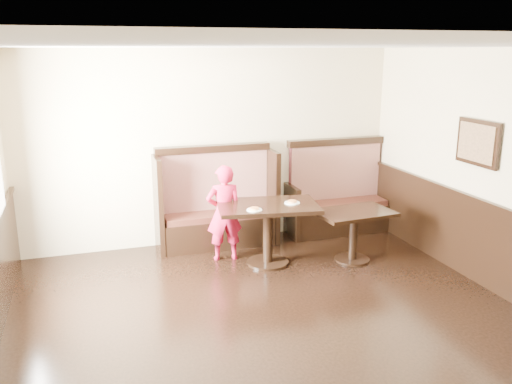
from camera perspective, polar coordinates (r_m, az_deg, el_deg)
name	(u,v)px	position (r m, az deg, el deg)	size (l,w,h in m)	color
ground	(304,362)	(5.23, 5.12, -17.38)	(7.00, 7.00, 0.00)	black
room_shell	(264,287)	(5.04, 0.86, -9.93)	(7.00, 7.00, 7.00)	beige
booth_main	(216,209)	(7.89, -4.21, -1.83)	(1.75, 0.72, 1.45)	black
booth_neighbor	(337,201)	(8.56, 8.57, -0.95)	(1.65, 0.72, 1.45)	black
table_main	(268,218)	(7.10, 1.27, -2.79)	(1.41, 1.01, 0.82)	black
table_neighbor	(354,224)	(7.36, 10.25, -3.30)	(1.05, 0.73, 0.70)	black
child	(224,213)	(7.26, -3.37, -2.22)	(0.48, 0.31, 1.31)	#C4143B
pizza_plate_left	(254,209)	(6.78, -0.17, -1.83)	(0.20, 0.20, 0.04)	white
pizza_plate_right	(292,202)	(7.11, 3.83, -1.08)	(0.20, 0.20, 0.04)	white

